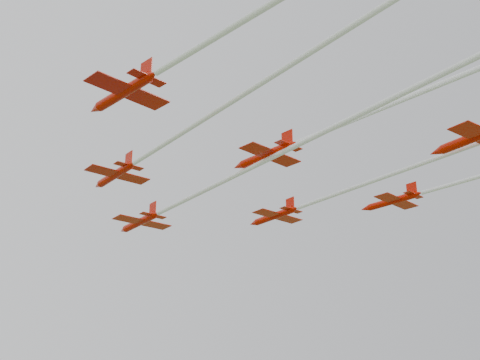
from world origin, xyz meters
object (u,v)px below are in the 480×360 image
jet_row3_left (274,2)px  jet_row3_mid (322,132)px  jet_row2_left (172,139)px  jet_row2_right (356,187)px  jet_lead (208,189)px

jet_row3_left → jet_row3_mid: jet_row3_mid is taller
jet_row2_left → jet_row2_right: jet_row2_right is taller
jet_row2_left → jet_row3_mid: 17.22m
jet_lead → jet_row3_left: 44.02m
jet_row2_left → jet_row2_right: size_ratio=0.90×
jet_row2_right → jet_row3_mid: (-13.09, -9.98, 0.86)m
jet_row3_mid → jet_row3_left: bearing=-147.8°
jet_lead → jet_row2_right: size_ratio=1.14×
jet_row2_left → jet_row3_left: jet_row2_left is taller
jet_row3_left → jet_row3_mid: size_ratio=1.57×
jet_row2_left → jet_lead: bearing=41.2°
jet_row2_right → jet_row3_left: (-32.76, -29.88, -1.36)m
jet_row2_left → jet_row3_left: (-4.63, -28.21, -1.09)m
jet_lead → jet_row2_left: 17.10m
jet_row2_right → jet_row2_left: bearing=173.7°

